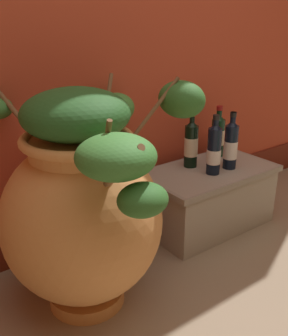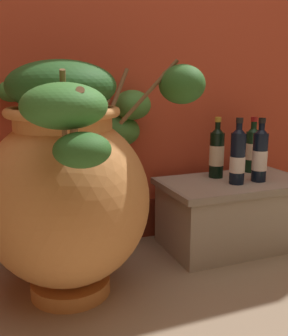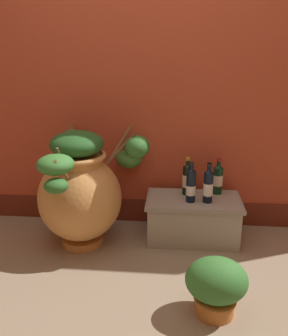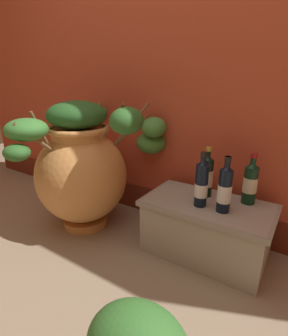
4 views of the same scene
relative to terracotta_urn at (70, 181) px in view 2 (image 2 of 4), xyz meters
name	(u,v)px [view 2 (image 2 of 4)]	position (x,y,z in m)	size (l,w,h in m)	color
terracotta_urn	(70,181)	(0.00, 0.00, 0.00)	(0.84, 0.99, 0.90)	#D68E4C
stone_ledge	(233,210)	(0.84, 0.16, -0.27)	(0.74, 0.42, 0.34)	#9E9384
wine_bottle_left	(252,148)	(1.03, 0.29, 0.02)	(0.08, 0.08, 0.30)	black
wine_bottle_middle	(217,151)	(0.79, 0.25, 0.02)	(0.07, 0.07, 0.31)	black
wine_bottle_right	(238,155)	(0.81, 0.10, 0.02)	(0.07, 0.07, 0.32)	black
wine_bottle_back	(260,154)	(0.94, 0.11, 0.02)	(0.07, 0.07, 0.31)	black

